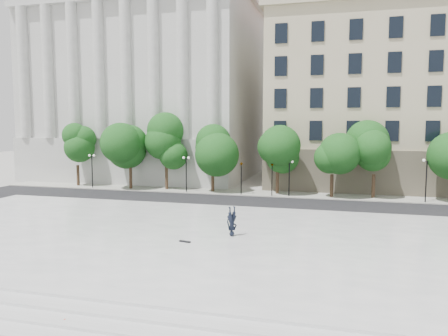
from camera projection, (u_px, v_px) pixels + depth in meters
The scene contains 13 objects.
ground at pixel (155, 254), 26.61m from camera, with size 160.00×160.00×0.00m, color #A6A49C.
plaza at pixel (173, 238), 29.46m from camera, with size 44.00×22.00×0.45m, color white.
street at pixel (229, 202), 43.90m from camera, with size 60.00×8.00×0.02m, color black.
far_sidewalk at pixel (242, 193), 49.65m from camera, with size 60.00×4.00×0.12m, color #AFADA1.
building_west at pixel (155, 91), 66.72m from camera, with size 31.50×27.65×25.60m.
building_east at pixel (414, 99), 57.67m from camera, with size 36.00×26.15×23.00m.
traffic_light_west at pixel (241, 162), 47.57m from camera, with size 0.65×1.77×4.20m.
traffic_light_east at pixel (272, 164), 46.70m from camera, with size 0.37×1.56×4.12m.
person_lying at pixel (232, 232), 29.02m from camera, with size 0.72×0.47×1.97m, color black.
skateboard at pixel (185, 241), 27.56m from camera, with size 0.77×0.20×0.08m, color black.
plaza_steps at pixel (67, 313), 18.04m from camera, with size 44.00×3.00×0.30m.
street_trees at pixel (248, 151), 48.64m from camera, with size 47.29×4.81×7.56m.
lamp_posts at pixel (240, 169), 47.98m from camera, with size 38.19×0.28×4.42m.
Camera 1 is at (10.79, -23.95, 7.95)m, focal length 35.00 mm.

